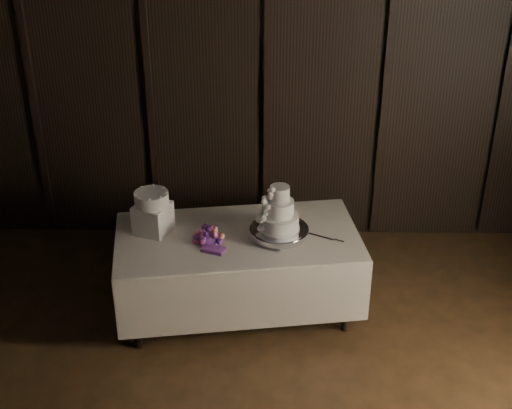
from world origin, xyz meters
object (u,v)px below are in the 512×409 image
object	(u,v)px
display_table	(238,270)
wedding_cake	(276,213)
bouquet	(208,236)
box_pedestal	(153,218)
small_cake	(151,199)
cake_stand	(279,233)

from	to	relation	value
display_table	wedding_cake	world-z (taller)	wedding_cake
bouquet	box_pedestal	bearing A→B (deg)	158.63
small_cake	cake_stand	bearing A→B (deg)	-5.00
wedding_cake	small_cake	size ratio (longest dim) A/B	1.36
cake_stand	bouquet	distance (m)	0.58
box_pedestal	small_cake	distance (m)	0.18
display_table	small_cake	world-z (taller)	small_cake
cake_stand	bouquet	size ratio (longest dim) A/B	1.23
cake_stand	small_cake	size ratio (longest dim) A/B	1.74
small_cake	bouquet	bearing A→B (deg)	-21.37
bouquet	box_pedestal	xyz separation A→B (m)	(-0.46, 0.18, 0.06)
cake_stand	small_cake	bearing A→B (deg)	175.00
display_table	small_cake	size ratio (longest dim) A/B	7.61
wedding_cake	box_pedestal	world-z (taller)	wedding_cake
cake_stand	bouquet	world-z (taller)	bouquet
box_pedestal	small_cake	size ratio (longest dim) A/B	0.93
box_pedestal	small_cake	world-z (taller)	small_cake
display_table	cake_stand	world-z (taller)	cake_stand
bouquet	display_table	bearing A→B (deg)	28.02
bouquet	small_cake	bearing A→B (deg)	158.63
bouquet	cake_stand	bearing A→B (deg)	9.05
bouquet	box_pedestal	size ratio (longest dim) A/B	1.51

